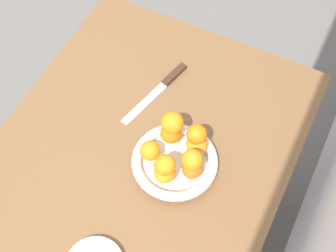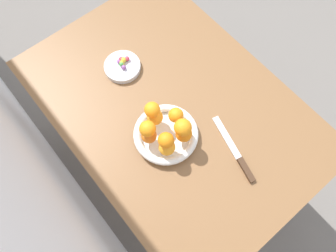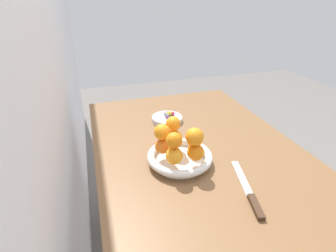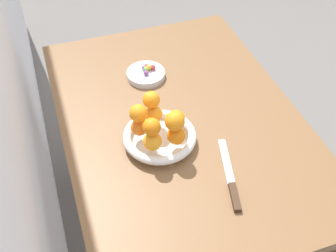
# 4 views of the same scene
# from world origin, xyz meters

# --- Properties ---
(wall_back) EXTENTS (4.00, 0.05, 2.50)m
(wall_back) POSITION_xyz_m (0.00, 0.50, 1.25)
(wall_back) COLOR white
(wall_back) RESTS_ON ground_plane
(dining_table) EXTENTS (1.10, 0.76, 0.74)m
(dining_table) POSITION_xyz_m (0.00, 0.00, 0.65)
(dining_table) COLOR brown
(dining_table) RESTS_ON ground_plane
(fruit_bowl) EXTENTS (0.22, 0.22, 0.04)m
(fruit_bowl) POSITION_xyz_m (-0.08, 0.10, 0.76)
(fruit_bowl) COLOR white
(fruit_bowl) RESTS_ON dining_table
(candy_dish) EXTENTS (0.14, 0.14, 0.02)m
(candy_dish) POSITION_xyz_m (0.24, 0.05, 0.75)
(candy_dish) COLOR silver
(candy_dish) RESTS_ON dining_table
(orange_0) EXTENTS (0.05, 0.05, 0.05)m
(orange_0) POSITION_xyz_m (-0.06, 0.04, 0.81)
(orange_0) COLOR orange
(orange_0) RESTS_ON fruit_bowl
(orange_1) EXTENTS (0.05, 0.05, 0.05)m
(orange_1) POSITION_xyz_m (-0.02, 0.10, 0.81)
(orange_1) COLOR orange
(orange_1) RESTS_ON fruit_bowl
(orange_2) EXTENTS (0.05, 0.05, 0.05)m
(orange_2) POSITION_xyz_m (-0.06, 0.15, 0.81)
(orange_2) COLOR orange
(orange_2) RESTS_ON fruit_bowl
(orange_3) EXTENTS (0.06, 0.06, 0.06)m
(orange_3) POSITION_xyz_m (-0.13, 0.13, 0.81)
(orange_3) COLOR orange
(orange_3) RESTS_ON fruit_bowl
(orange_4) EXTENTS (0.06, 0.06, 0.06)m
(orange_4) POSITION_xyz_m (-0.13, 0.06, 0.81)
(orange_4) COLOR orange
(orange_4) RESTS_ON fruit_bowl
(orange_5) EXTENTS (0.05, 0.05, 0.05)m
(orange_5) POSITION_xyz_m (-0.02, 0.10, 0.86)
(orange_5) COLOR orange
(orange_5) RESTS_ON orange_1
(orange_6) EXTENTS (0.05, 0.05, 0.05)m
(orange_6) POSITION_xyz_m (-0.13, 0.13, 0.86)
(orange_6) COLOR orange
(orange_6) RESTS_ON orange_3
(orange_7) EXTENTS (0.06, 0.06, 0.06)m
(orange_7) POSITION_xyz_m (-0.13, 0.07, 0.86)
(orange_7) COLOR orange
(orange_7) RESTS_ON orange_4
(orange_8) EXTENTS (0.05, 0.05, 0.05)m
(orange_8) POSITION_xyz_m (-0.06, 0.15, 0.86)
(orange_8) COLOR orange
(orange_8) RESTS_ON orange_2
(candy_ball_0) EXTENTS (0.02, 0.02, 0.02)m
(candy_ball_0) POSITION_xyz_m (0.26, 0.04, 0.77)
(candy_ball_0) COLOR #C6384C
(candy_ball_0) RESTS_ON candy_dish
(candy_ball_1) EXTENTS (0.02, 0.02, 0.02)m
(candy_ball_1) POSITION_xyz_m (0.24, 0.05, 0.77)
(candy_ball_1) COLOR gold
(candy_ball_1) RESTS_ON candy_dish
(candy_ball_2) EXTENTS (0.02, 0.02, 0.02)m
(candy_ball_2) POSITION_xyz_m (0.24, 0.04, 0.77)
(candy_ball_2) COLOR gold
(candy_ball_2) RESTS_ON candy_dish
(candy_ball_3) EXTENTS (0.02, 0.02, 0.02)m
(candy_ball_3) POSITION_xyz_m (0.22, 0.05, 0.77)
(candy_ball_3) COLOR #8C4C99
(candy_ball_3) RESTS_ON candy_dish
(candy_ball_4) EXTENTS (0.02, 0.02, 0.02)m
(candy_ball_4) POSITION_xyz_m (0.25, 0.02, 0.77)
(candy_ball_4) COLOR #C6384C
(candy_ball_4) RESTS_ON candy_dish
(candy_ball_5) EXTENTS (0.02, 0.02, 0.02)m
(candy_ball_5) POSITION_xyz_m (0.24, 0.05, 0.77)
(candy_ball_5) COLOR #4C9947
(candy_ball_5) RESTS_ON candy_dish
(candy_ball_6) EXTENTS (0.02, 0.02, 0.02)m
(candy_ball_6) POSITION_xyz_m (0.26, 0.05, 0.77)
(candy_ball_6) COLOR #8C4C99
(candy_ball_6) RESTS_ON candy_dish
(candy_ball_7) EXTENTS (0.02, 0.02, 0.02)m
(candy_ball_7) POSITION_xyz_m (0.25, 0.03, 0.77)
(candy_ball_7) COLOR gold
(candy_ball_7) RESTS_ON candy_dish
(knife) EXTENTS (0.26, 0.08, 0.01)m
(knife) POSITION_xyz_m (-0.29, -0.05, 0.75)
(knife) COLOR #3F2819
(knife) RESTS_ON dining_table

